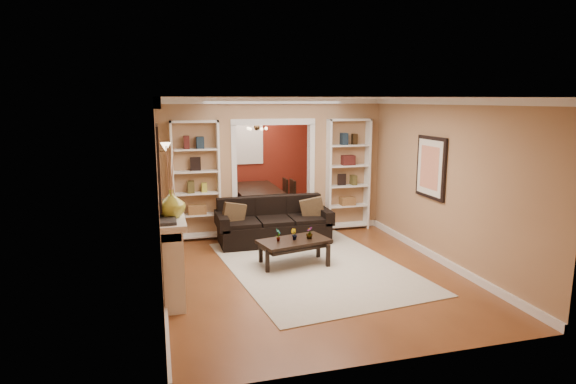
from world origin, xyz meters
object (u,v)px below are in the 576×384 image
object	(u,v)px
sofa	(274,221)
coffee_table	(294,252)
bookshelf_right	(348,175)
dining_table	(258,200)
fireplace	(173,252)
bookshelf_left	(196,181)

from	to	relation	value
sofa	coffee_table	world-z (taller)	sofa
coffee_table	bookshelf_right	size ratio (longest dim) A/B	0.49
dining_table	fireplace	bearing A→B (deg)	154.19
bookshelf_right	sofa	bearing A→B (deg)	-161.38
bookshelf_right	fireplace	world-z (taller)	bookshelf_right
coffee_table	dining_table	distance (m)	3.74
sofa	bookshelf_right	size ratio (longest dim) A/B	0.93
bookshelf_left	bookshelf_right	distance (m)	3.10
bookshelf_right	coffee_table	bearing A→B (deg)	-131.84
sofa	bookshelf_left	distance (m)	1.66
bookshelf_left	fireplace	size ratio (longest dim) A/B	1.35
sofa	fireplace	bearing A→B (deg)	-134.53
fireplace	dining_table	distance (m)	4.85
fireplace	dining_table	world-z (taller)	fireplace
sofa	bookshelf_right	xyz separation A→B (m)	(1.72, 0.58, 0.73)
sofa	bookshelf_right	bearing A→B (deg)	18.62
fireplace	bookshelf_right	bearing A→B (deg)	34.80
bookshelf_right	fireplace	size ratio (longest dim) A/B	1.35
bookshelf_left	bookshelf_right	size ratio (longest dim) A/B	1.00
bookshelf_right	dining_table	bearing A→B (deg)	129.90
fireplace	dining_table	bearing A→B (deg)	64.19
bookshelf_left	bookshelf_right	world-z (taller)	same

